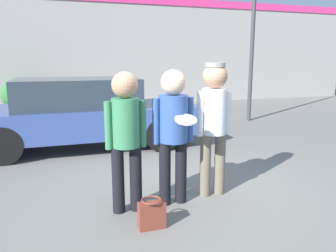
{
  "coord_description": "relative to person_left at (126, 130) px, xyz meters",
  "views": [
    {
      "loc": [
        -1.69,
        -4.15,
        1.85
      ],
      "look_at": [
        -0.38,
        -0.12,
        0.99
      ],
      "focal_mm": 35.0,
      "sensor_mm": 36.0,
      "label": 1
    }
  ],
  "objects": [
    {
      "name": "person_middle_with_frisbee",
      "position": [
        0.61,
        0.04,
        0.02
      ],
      "size": [
        0.54,
        0.58,
        1.74
      ],
      "color": "black",
      "rests_on": "ground"
    },
    {
      "name": "storefront_building",
      "position": [
        1.0,
        9.98,
        1.2
      ],
      "size": [
        24.0,
        0.22,
        4.39
      ],
      "color": "gray",
      "rests_on": "ground"
    },
    {
      "name": "ground_plane",
      "position": [
        1.0,
        0.37,
        -1.03
      ],
      "size": [
        56.0,
        56.0,
        0.0
      ],
      "primitive_type": "plane",
      "color": "#66635E"
    },
    {
      "name": "handbag",
      "position": [
        0.17,
        -0.51,
        -0.86
      ],
      "size": [
        0.3,
        0.23,
        0.34
      ],
      "color": "brown",
      "rests_on": "ground"
    },
    {
      "name": "parked_car_near",
      "position": [
        -0.31,
        3.34,
        -0.28
      ],
      "size": [
        4.76,
        1.87,
        1.47
      ],
      "color": "#334784",
      "rests_on": "ground"
    },
    {
      "name": "shrub",
      "position": [
        -2.19,
        9.19,
        -0.42
      ],
      "size": [
        1.22,
        1.22,
        1.22
      ],
      "color": "#2D6B33",
      "rests_on": "ground"
    },
    {
      "name": "person_left",
      "position": [
        0.0,
        0.0,
        0.0
      ],
      "size": [
        0.5,
        0.33,
        1.72
      ],
      "color": "black",
      "rests_on": "ground"
    },
    {
      "name": "person_right",
      "position": [
        1.22,
        0.14,
        0.08
      ],
      "size": [
        0.49,
        0.33,
        1.82
      ],
      "color": "#665B4C",
      "rests_on": "ground"
    }
  ]
}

